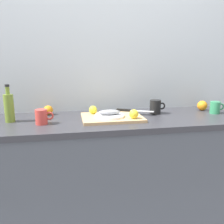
{
  "coord_description": "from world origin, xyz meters",
  "views": [
    {
      "loc": [
        -0.27,
        -1.59,
        1.3
      ],
      "look_at": [
        0.02,
        -0.01,
        0.95
      ],
      "focal_mm": 37.05,
      "sensor_mm": 36.0,
      "label": 1
    }
  ],
  "objects_px": {
    "chef_knife": "(130,110)",
    "coffee_mug_2": "(156,107)",
    "white_plate": "(110,116)",
    "coffee_mug_1": "(215,107)",
    "cutting_board": "(112,117)",
    "coffee_mug_0": "(42,117)",
    "fish_fillet": "(110,112)",
    "olive_oil_bottle": "(9,107)",
    "lemon_0": "(93,110)",
    "orange_0": "(48,110)"
  },
  "relations": [
    {
      "from": "fish_fillet",
      "to": "olive_oil_bottle",
      "type": "bearing_deg",
      "value": 174.83
    },
    {
      "from": "coffee_mug_1",
      "to": "coffee_mug_2",
      "type": "distance_m",
      "value": 0.47
    },
    {
      "from": "cutting_board",
      "to": "chef_knife",
      "type": "bearing_deg",
      "value": 36.53
    },
    {
      "from": "white_plate",
      "to": "lemon_0",
      "type": "height_order",
      "value": "lemon_0"
    },
    {
      "from": "chef_knife",
      "to": "lemon_0",
      "type": "bearing_deg",
      "value": -148.92
    },
    {
      "from": "coffee_mug_2",
      "to": "coffee_mug_0",
      "type": "bearing_deg",
      "value": -169.26
    },
    {
      "from": "coffee_mug_0",
      "to": "chef_knife",
      "type": "bearing_deg",
      "value": 15.72
    },
    {
      "from": "olive_oil_bottle",
      "to": "cutting_board",
      "type": "bearing_deg",
      "value": -3.66
    },
    {
      "from": "cutting_board",
      "to": "coffee_mug_0",
      "type": "height_order",
      "value": "coffee_mug_0"
    },
    {
      "from": "olive_oil_bottle",
      "to": "fish_fillet",
      "type": "bearing_deg",
      "value": -5.17
    },
    {
      "from": "lemon_0",
      "to": "coffee_mug_1",
      "type": "bearing_deg",
      "value": -4.33
    },
    {
      "from": "fish_fillet",
      "to": "coffee_mug_1",
      "type": "height_order",
      "value": "coffee_mug_1"
    },
    {
      "from": "lemon_0",
      "to": "coffee_mug_2",
      "type": "bearing_deg",
      "value": 0.36
    },
    {
      "from": "olive_oil_bottle",
      "to": "coffee_mug_0",
      "type": "height_order",
      "value": "olive_oil_bottle"
    },
    {
      "from": "fish_fillet",
      "to": "coffee_mug_2",
      "type": "bearing_deg",
      "value": 17.09
    },
    {
      "from": "chef_knife",
      "to": "coffee_mug_1",
      "type": "distance_m",
      "value": 0.67
    },
    {
      "from": "coffee_mug_2",
      "to": "white_plate",
      "type": "bearing_deg",
      "value": -162.91
    },
    {
      "from": "coffee_mug_0",
      "to": "coffee_mug_1",
      "type": "bearing_deg",
      "value": 3.66
    },
    {
      "from": "coffee_mug_2",
      "to": "orange_0",
      "type": "bearing_deg",
      "value": 172.18
    },
    {
      "from": "white_plate",
      "to": "coffee_mug_2",
      "type": "bearing_deg",
      "value": 17.09
    },
    {
      "from": "lemon_0",
      "to": "orange_0",
      "type": "bearing_deg",
      "value": 160.78
    },
    {
      "from": "fish_fillet",
      "to": "olive_oil_bottle",
      "type": "distance_m",
      "value": 0.68
    },
    {
      "from": "coffee_mug_2",
      "to": "fish_fillet",
      "type": "bearing_deg",
      "value": -162.91
    },
    {
      "from": "white_plate",
      "to": "olive_oil_bottle",
      "type": "relative_size",
      "value": 0.82
    },
    {
      "from": "olive_oil_bottle",
      "to": "orange_0",
      "type": "distance_m",
      "value": 0.3
    },
    {
      "from": "cutting_board",
      "to": "fish_fillet",
      "type": "height_order",
      "value": "fish_fillet"
    },
    {
      "from": "coffee_mug_1",
      "to": "chef_knife",
      "type": "bearing_deg",
      "value": 171.72
    },
    {
      "from": "olive_oil_bottle",
      "to": "coffee_mug_2",
      "type": "xyz_separation_m",
      "value": [
        1.06,
        0.06,
        -0.05
      ]
    },
    {
      "from": "lemon_0",
      "to": "coffee_mug_2",
      "type": "height_order",
      "value": "coffee_mug_2"
    },
    {
      "from": "white_plate",
      "to": "coffee_mug_1",
      "type": "distance_m",
      "value": 0.85
    },
    {
      "from": "orange_0",
      "to": "chef_knife",
      "type": "bearing_deg",
      "value": -8.35
    },
    {
      "from": "fish_fillet",
      "to": "chef_knife",
      "type": "distance_m",
      "value": 0.24
    },
    {
      "from": "cutting_board",
      "to": "white_plate",
      "type": "height_order",
      "value": "white_plate"
    },
    {
      "from": "lemon_0",
      "to": "coffee_mug_2",
      "type": "distance_m",
      "value": 0.49
    },
    {
      "from": "lemon_0",
      "to": "coffee_mug_1",
      "type": "xyz_separation_m",
      "value": [
        0.96,
        -0.07,
        -0.0
      ]
    },
    {
      "from": "olive_oil_bottle",
      "to": "coffee_mug_1",
      "type": "relative_size",
      "value": 2.17
    },
    {
      "from": "coffee_mug_1",
      "to": "olive_oil_bottle",
      "type": "bearing_deg",
      "value": 179.34
    },
    {
      "from": "lemon_0",
      "to": "coffee_mug_1",
      "type": "height_order",
      "value": "coffee_mug_1"
    },
    {
      "from": "chef_knife",
      "to": "lemon_0",
      "type": "distance_m",
      "value": 0.29
    },
    {
      "from": "white_plate",
      "to": "chef_knife",
      "type": "xyz_separation_m",
      "value": [
        0.19,
        0.14,
        0.0
      ]
    },
    {
      "from": "fish_fillet",
      "to": "coffee_mug_2",
      "type": "relative_size",
      "value": 1.24
    },
    {
      "from": "olive_oil_bottle",
      "to": "coffee_mug_0",
      "type": "relative_size",
      "value": 2.16
    },
    {
      "from": "coffee_mug_2",
      "to": "chef_knife",
      "type": "bearing_deg",
      "value": 173.85
    },
    {
      "from": "chef_knife",
      "to": "coffee_mug_2",
      "type": "bearing_deg",
      "value": 20.14
    },
    {
      "from": "cutting_board",
      "to": "fish_fillet",
      "type": "distance_m",
      "value": 0.05
    },
    {
      "from": "white_plate",
      "to": "coffee_mug_0",
      "type": "xyz_separation_m",
      "value": [
        -0.45,
        -0.04,
        0.02
      ]
    },
    {
      "from": "olive_oil_bottle",
      "to": "orange_0",
      "type": "bearing_deg",
      "value": 35.79
    },
    {
      "from": "coffee_mug_1",
      "to": "white_plate",
      "type": "bearing_deg",
      "value": -177.11
    },
    {
      "from": "chef_knife",
      "to": "coffee_mug_0",
      "type": "relative_size",
      "value": 2.32
    },
    {
      "from": "chef_knife",
      "to": "coffee_mug_2",
      "type": "xyz_separation_m",
      "value": [
        0.2,
        -0.02,
        0.03
      ]
    }
  ]
}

